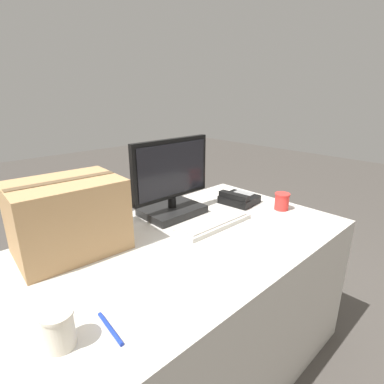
# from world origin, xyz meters

# --- Properties ---
(ground_plane) EXTENTS (12.00, 12.00, 0.00)m
(ground_plane) POSITION_xyz_m (0.00, 0.00, 0.00)
(ground_plane) COLOR #47423D
(office_desk) EXTENTS (1.80, 0.90, 0.72)m
(office_desk) POSITION_xyz_m (0.00, 0.00, 0.36)
(office_desk) COLOR beige
(office_desk) RESTS_ON ground_plane
(monitor) EXTENTS (0.47, 0.24, 0.41)m
(monitor) POSITION_xyz_m (0.27, 0.27, 0.88)
(monitor) COLOR black
(monitor) RESTS_ON office_desk
(keyboard) EXTENTS (0.41, 0.15, 0.03)m
(keyboard) POSITION_xyz_m (0.33, 0.01, 0.73)
(keyboard) COLOR beige
(keyboard) RESTS_ON office_desk
(desk_phone) EXTENTS (0.20, 0.21, 0.07)m
(desk_phone) POSITION_xyz_m (0.67, 0.13, 0.75)
(desk_phone) COLOR black
(desk_phone) RESTS_ON office_desk
(paper_cup_left) EXTENTS (0.08, 0.08, 0.10)m
(paper_cup_left) POSITION_xyz_m (-0.50, -0.22, 0.77)
(paper_cup_left) COLOR beige
(paper_cup_left) RESTS_ON office_desk
(paper_cup_right) EXTENTS (0.08, 0.08, 0.09)m
(paper_cup_right) POSITION_xyz_m (0.76, -0.10, 0.77)
(paper_cup_right) COLOR red
(paper_cup_right) RESTS_ON office_desk
(spoon) EXTENTS (0.14, 0.09, 0.00)m
(spoon) POSITION_xyz_m (0.08, 0.01, 0.72)
(spoon) COLOR silver
(spoon) RESTS_ON office_desk
(cardboard_box) EXTENTS (0.43, 0.33, 0.30)m
(cardboard_box) POSITION_xyz_m (-0.28, 0.26, 0.87)
(cardboard_box) COLOR tan
(cardboard_box) RESTS_ON office_desk
(pen_marker) EXTENTS (0.02, 0.15, 0.01)m
(pen_marker) POSITION_xyz_m (-0.38, -0.26, 0.73)
(pen_marker) COLOR #1933B2
(pen_marker) RESTS_ON office_desk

